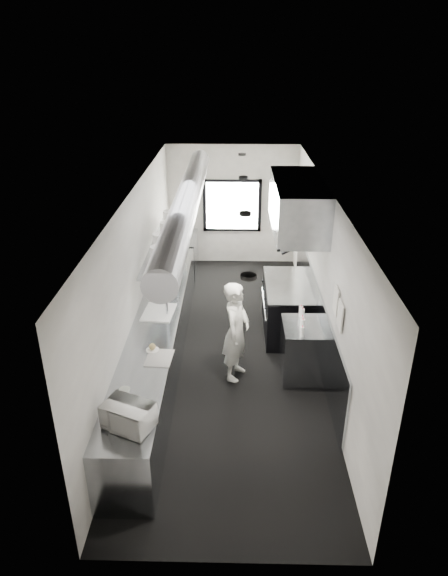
# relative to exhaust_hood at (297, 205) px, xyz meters

# --- Properties ---
(floor) EXTENTS (3.00, 8.00, 0.01)m
(floor) POSITION_rel_exhaust_hood_xyz_m (-1.10, -0.70, -2.39)
(floor) COLOR black
(floor) RESTS_ON ground
(ceiling) EXTENTS (3.00, 8.00, 0.01)m
(ceiling) POSITION_rel_exhaust_hood_xyz_m (-1.10, -0.70, 0.41)
(ceiling) COLOR silver
(ceiling) RESTS_ON wall_back
(wall_back) EXTENTS (3.00, 0.02, 2.80)m
(wall_back) POSITION_rel_exhaust_hood_xyz_m (-1.10, 3.30, -0.99)
(wall_back) COLOR silver
(wall_back) RESTS_ON floor
(wall_front) EXTENTS (3.00, 0.02, 2.80)m
(wall_front) POSITION_rel_exhaust_hood_xyz_m (-1.10, -4.70, -0.99)
(wall_front) COLOR silver
(wall_front) RESTS_ON floor
(wall_left) EXTENTS (0.02, 8.00, 2.80)m
(wall_left) POSITION_rel_exhaust_hood_xyz_m (-2.60, -0.70, -0.99)
(wall_left) COLOR silver
(wall_left) RESTS_ON floor
(wall_right) EXTENTS (0.02, 8.00, 2.80)m
(wall_right) POSITION_rel_exhaust_hood_xyz_m (0.40, -0.70, -0.99)
(wall_right) COLOR silver
(wall_right) RESTS_ON floor
(wall_cladding) EXTENTS (0.03, 5.50, 1.10)m
(wall_cladding) POSITION_rel_exhaust_hood_xyz_m (0.38, -0.40, -1.84)
(wall_cladding) COLOR gray
(wall_cladding) RESTS_ON wall_right
(hvac_duct) EXTENTS (0.40, 6.40, 0.40)m
(hvac_duct) POSITION_rel_exhaust_hood_xyz_m (-1.80, -0.30, 0.16)
(hvac_duct) COLOR #999AA2
(hvac_duct) RESTS_ON ceiling
(service_window) EXTENTS (1.36, 0.05, 1.25)m
(service_window) POSITION_rel_exhaust_hood_xyz_m (-1.10, 3.26, -0.99)
(service_window) COLOR white
(service_window) RESTS_ON wall_back
(exhaust_hood) EXTENTS (0.81, 2.20, 0.88)m
(exhaust_hood) POSITION_rel_exhaust_hood_xyz_m (0.00, 0.00, 0.00)
(exhaust_hood) COLOR gray
(exhaust_hood) RESTS_ON ceiling
(prep_counter) EXTENTS (0.70, 6.00, 0.90)m
(prep_counter) POSITION_rel_exhaust_hood_xyz_m (-2.25, -1.20, -1.94)
(prep_counter) COLOR gray
(prep_counter) RESTS_ON floor
(pass_shelf) EXTENTS (0.45, 3.00, 0.68)m
(pass_shelf) POSITION_rel_exhaust_hood_xyz_m (-2.29, 0.30, -0.86)
(pass_shelf) COLOR gray
(pass_shelf) RESTS_ON prep_counter
(range) EXTENTS (0.88, 1.60, 0.94)m
(range) POSITION_rel_exhaust_hood_xyz_m (-0.06, 0.00, -1.92)
(range) COLOR black
(range) RESTS_ON floor
(bottle_station) EXTENTS (0.65, 0.80, 0.90)m
(bottle_station) POSITION_rel_exhaust_hood_xyz_m (0.05, -1.40, -1.94)
(bottle_station) COLOR gray
(bottle_station) RESTS_ON floor
(far_work_table) EXTENTS (0.70, 1.20, 0.90)m
(far_work_table) POSITION_rel_exhaust_hood_xyz_m (-2.25, 2.50, -1.94)
(far_work_table) COLOR gray
(far_work_table) RESTS_ON floor
(notice_sheet_a) EXTENTS (0.02, 0.28, 0.38)m
(notice_sheet_a) POSITION_rel_exhaust_hood_xyz_m (0.37, -1.90, -0.79)
(notice_sheet_a) COLOR silver
(notice_sheet_a) RESTS_ON wall_right
(notice_sheet_b) EXTENTS (0.02, 0.28, 0.38)m
(notice_sheet_b) POSITION_rel_exhaust_hood_xyz_m (0.37, -2.25, -0.84)
(notice_sheet_b) COLOR silver
(notice_sheet_b) RESTS_ON wall_right
(line_cook) EXTENTS (0.56, 0.69, 1.63)m
(line_cook) POSITION_rel_exhaust_hood_xyz_m (-0.99, -1.44, -1.58)
(line_cook) COLOR silver
(line_cook) RESTS_ON floor
(microwave) EXTENTS (0.62, 0.55, 0.30)m
(microwave) POSITION_rel_exhaust_hood_xyz_m (-2.20, -3.71, -1.34)
(microwave) COLOR silver
(microwave) RESTS_ON prep_counter
(deli_tub_a) EXTENTS (0.15, 0.15, 0.10)m
(deli_tub_a) POSITION_rel_exhaust_hood_xyz_m (-2.36, -3.18, -1.44)
(deli_tub_a) COLOR #A4AB9D
(deli_tub_a) RESTS_ON prep_counter
(deli_tub_b) EXTENTS (0.16, 0.16, 0.10)m
(deli_tub_b) POSITION_rel_exhaust_hood_xyz_m (-2.36, -3.15, -1.44)
(deli_tub_b) COLOR #A4AB9D
(deli_tub_b) RESTS_ON prep_counter
(newspaper) EXTENTS (0.38, 0.46, 0.01)m
(newspaper) POSITION_rel_exhaust_hood_xyz_m (-2.05, -2.33, -1.48)
(newspaper) COLOR beige
(newspaper) RESTS_ON prep_counter
(small_plate) EXTENTS (0.20, 0.20, 0.02)m
(small_plate) POSITION_rel_exhaust_hood_xyz_m (-2.17, -2.14, -1.48)
(small_plate) COLOR white
(small_plate) RESTS_ON prep_counter
(pastry) EXTENTS (0.10, 0.10, 0.10)m
(pastry) POSITION_rel_exhaust_hood_xyz_m (-2.17, -2.14, -1.43)
(pastry) COLOR tan
(pastry) RESTS_ON small_plate
(cutting_board) EXTENTS (0.52, 0.67, 0.02)m
(cutting_board) POSITION_rel_exhaust_hood_xyz_m (-2.24, -1.03, -1.48)
(cutting_board) COLOR white
(cutting_board) RESTS_ON prep_counter
(knife_block) EXTENTS (0.12, 0.22, 0.23)m
(knife_block) POSITION_rel_exhaust_hood_xyz_m (-2.42, -0.28, -1.38)
(knife_block) COLOR #543B1D
(knife_block) RESTS_ON prep_counter
(plate_stack_a) EXTENTS (0.27, 0.27, 0.26)m
(plate_stack_a) POSITION_rel_exhaust_hood_xyz_m (-2.30, -0.49, -0.69)
(plate_stack_a) COLOR white
(plate_stack_a) RESTS_ON pass_shelf
(plate_stack_b) EXTENTS (0.32, 0.32, 0.33)m
(plate_stack_b) POSITION_rel_exhaust_hood_xyz_m (-2.30, -0.07, -0.66)
(plate_stack_b) COLOR white
(plate_stack_b) RESTS_ON pass_shelf
(plate_stack_c) EXTENTS (0.29, 0.29, 0.33)m
(plate_stack_c) POSITION_rel_exhaust_hood_xyz_m (-2.27, 0.53, -0.65)
(plate_stack_c) COLOR white
(plate_stack_c) RESTS_ON pass_shelf
(plate_stack_d) EXTENTS (0.25, 0.25, 0.37)m
(plate_stack_d) POSITION_rel_exhaust_hood_xyz_m (-2.28, 1.08, -0.63)
(plate_stack_d) COLOR white
(plate_stack_d) RESTS_ON pass_shelf
(squeeze_bottle_a) EXTENTS (0.06, 0.06, 0.16)m
(squeeze_bottle_a) POSITION_rel_exhaust_hood_xyz_m (-0.03, -1.71, -1.41)
(squeeze_bottle_a) COLOR white
(squeeze_bottle_a) RESTS_ON bottle_station
(squeeze_bottle_b) EXTENTS (0.08, 0.08, 0.20)m
(squeeze_bottle_b) POSITION_rel_exhaust_hood_xyz_m (-0.00, -1.56, -1.39)
(squeeze_bottle_b) COLOR white
(squeeze_bottle_b) RESTS_ON bottle_station
(squeeze_bottle_c) EXTENTS (0.06, 0.06, 0.16)m
(squeeze_bottle_c) POSITION_rel_exhaust_hood_xyz_m (0.01, -1.41, -1.41)
(squeeze_bottle_c) COLOR white
(squeeze_bottle_c) RESTS_ON bottle_station
(squeeze_bottle_d) EXTENTS (0.07, 0.07, 0.19)m
(squeeze_bottle_d) POSITION_rel_exhaust_hood_xyz_m (0.03, -1.21, -1.39)
(squeeze_bottle_d) COLOR white
(squeeze_bottle_d) RESTS_ON bottle_station
(squeeze_bottle_e) EXTENTS (0.07, 0.07, 0.18)m
(squeeze_bottle_e) POSITION_rel_exhaust_hood_xyz_m (0.02, -1.10, -1.40)
(squeeze_bottle_e) COLOR white
(squeeze_bottle_e) RESTS_ON bottle_station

